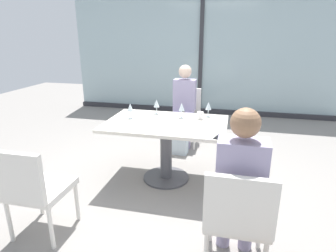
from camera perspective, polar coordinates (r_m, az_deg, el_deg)
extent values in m
plane|color=gray|center=(3.58, -0.37, -10.42)|extent=(12.00, 12.00, 0.00)
cube|color=#9EB7BC|center=(6.31, 6.68, 14.71)|extent=(5.75, 0.03, 2.70)
cube|color=#2D2D33|center=(6.28, 6.65, 14.70)|extent=(0.08, 0.06, 2.70)
cube|color=#2D2D33|center=(6.49, 6.23, 3.17)|extent=(5.75, 0.10, 0.10)
cube|color=silver|center=(3.30, -0.40, 0.50)|extent=(1.39, 0.92, 0.04)
cylinder|color=#4C4C51|center=(3.43, -0.38, -5.32)|extent=(0.14, 0.14, 0.69)
cylinder|color=#4C4C51|center=(3.58, -0.37, -10.25)|extent=(0.56, 0.56, 0.02)
cube|color=silver|center=(2.27, 13.67, -17.07)|extent=(0.46, 0.46, 0.06)
cube|color=silver|center=(1.93, 14.19, -15.46)|extent=(0.46, 0.05, 0.42)
cylinder|color=silver|center=(2.58, 17.99, -18.87)|extent=(0.04, 0.04, 0.39)
cylinder|color=silver|center=(2.57, 8.61, -18.31)|extent=(0.04, 0.04, 0.39)
cube|color=silver|center=(4.50, 3.18, 1.41)|extent=(0.46, 0.46, 0.06)
cube|color=silver|center=(4.68, 3.77, 5.08)|extent=(0.46, 0.05, 0.42)
cylinder|color=silver|center=(4.43, 0.12, -1.93)|extent=(0.04, 0.04, 0.39)
cylinder|color=silver|center=(4.36, 5.25, -2.34)|extent=(0.04, 0.04, 0.39)
cylinder|color=silver|center=(4.79, 1.20, -0.34)|extent=(0.04, 0.04, 0.39)
cylinder|color=silver|center=(4.73, 5.95, -0.69)|extent=(0.04, 0.04, 0.39)
cube|color=silver|center=(2.77, -24.05, -11.46)|extent=(0.46, 0.46, 0.06)
cube|color=silver|center=(2.49, -28.18, -9.16)|extent=(0.46, 0.05, 0.42)
cylinder|color=silver|center=(2.91, -17.83, -14.26)|extent=(0.04, 0.04, 0.39)
cylinder|color=silver|center=(3.12, -24.32, -12.75)|extent=(0.04, 0.04, 0.39)
cylinder|color=silver|center=(2.64, -22.42, -18.49)|extent=(0.04, 0.04, 0.39)
cylinder|color=silver|center=(2.87, -29.23, -16.38)|extent=(0.04, 0.04, 0.39)
cylinder|color=#9E93B7|center=(2.54, 15.49, -18.54)|extent=(0.11, 0.11, 0.45)
cube|color=#9E93B7|center=(2.30, 16.15, -14.33)|extent=(0.13, 0.32, 0.11)
cylinder|color=#9E93B7|center=(2.53, 11.21, -18.28)|extent=(0.11, 0.11, 0.45)
cube|color=#9E93B7|center=(2.29, 11.53, -14.04)|extent=(0.13, 0.32, 0.11)
cube|color=#9E93B7|center=(2.04, 14.46, -9.09)|extent=(0.34, 0.20, 0.48)
sphere|color=#936B4C|center=(1.90, 15.31, 0.61)|extent=(0.20, 0.20, 0.20)
cylinder|color=#9E93B7|center=(4.41, 1.58, -1.57)|extent=(0.11, 0.11, 0.45)
cube|color=#9E93B7|center=(4.42, 1.86, 2.26)|extent=(0.13, 0.32, 0.11)
cylinder|color=#9E93B7|center=(4.38, 3.88, -1.75)|extent=(0.11, 0.11, 0.45)
cube|color=#9E93B7|center=(4.39, 4.17, 2.10)|extent=(0.13, 0.32, 0.11)
cube|color=#9E93B7|center=(4.46, 3.38, 6.28)|extent=(0.34, 0.20, 0.48)
sphere|color=beige|center=(4.40, 3.46, 10.87)|extent=(0.20, 0.20, 0.20)
cylinder|color=silver|center=(3.64, -2.29, 2.50)|extent=(0.06, 0.06, 0.00)
cylinder|color=silver|center=(3.63, -2.29, 3.18)|extent=(0.01, 0.01, 0.08)
cone|color=silver|center=(3.61, -2.31, 4.56)|extent=(0.07, 0.07, 0.09)
cylinder|color=silver|center=(3.47, 2.73, 1.71)|extent=(0.06, 0.06, 0.00)
cylinder|color=silver|center=(3.46, 2.74, 2.42)|extent=(0.01, 0.01, 0.08)
cone|color=silver|center=(3.44, 2.76, 3.87)|extent=(0.07, 0.07, 0.09)
cylinder|color=silver|center=(3.55, 8.03, 1.94)|extent=(0.06, 0.06, 0.00)
cylinder|color=silver|center=(3.54, 8.06, 2.64)|extent=(0.01, 0.01, 0.08)
cone|color=silver|center=(3.52, 8.12, 4.05)|extent=(0.07, 0.07, 0.09)
cylinder|color=silver|center=(3.48, -7.50, 1.59)|extent=(0.06, 0.06, 0.00)
cylinder|color=silver|center=(3.46, -7.53, 2.31)|extent=(0.01, 0.01, 0.08)
cone|color=silver|center=(3.44, -7.59, 3.75)|extent=(0.07, 0.07, 0.09)
cylinder|color=white|center=(3.42, 6.51, 2.11)|extent=(0.08, 0.08, 0.09)
cube|color=black|center=(2.86, 10.22, -2.17)|extent=(0.11, 0.16, 0.01)
cube|color=silver|center=(4.23, 1.92, -3.70)|extent=(0.31, 0.18, 0.28)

